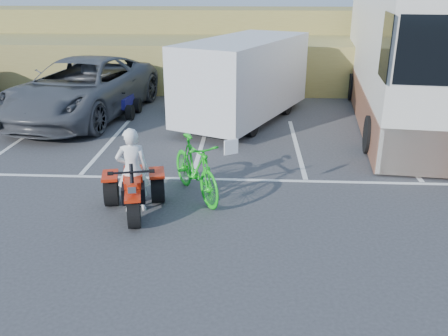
# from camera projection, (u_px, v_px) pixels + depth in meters

# --- Properties ---
(ground) EXTENTS (100.00, 100.00, 0.00)m
(ground) POSITION_uv_depth(u_px,v_px,m) (176.00, 228.00, 8.98)
(ground) COLOR #373739
(ground) RESTS_ON ground
(parking_stripes) EXTENTS (28.00, 5.16, 0.01)m
(parking_stripes) POSITION_uv_depth(u_px,v_px,m) (231.00, 155.00, 12.71)
(parking_stripes) COLOR white
(parking_stripes) RESTS_ON ground
(grass_embankment) EXTENTS (40.00, 8.50, 3.10)m
(grass_embankment) POSITION_uv_depth(u_px,v_px,m) (223.00, 47.00, 22.84)
(grass_embankment) COLOR olive
(grass_embankment) RESTS_ON ground
(red_trike_atv) EXTENTS (1.60, 1.92, 1.10)m
(red_trike_atv) POSITION_uv_depth(u_px,v_px,m) (135.00, 213.00, 9.56)
(red_trike_atv) COLOR red
(red_trike_atv) RESTS_ON ground
(rider) EXTENTS (0.71, 0.54, 1.74)m
(rider) POSITION_uv_depth(u_px,v_px,m) (132.00, 170.00, 9.37)
(rider) COLOR white
(rider) RESTS_ON ground
(green_dirt_bike) EXTENTS (1.64, 2.21, 1.32)m
(green_dirt_bike) POSITION_uv_depth(u_px,v_px,m) (196.00, 168.00, 10.06)
(green_dirt_bike) COLOR #14BF19
(green_dirt_bike) RESTS_ON ground
(grey_pickup) EXTENTS (4.33, 7.46, 1.95)m
(grey_pickup) POSITION_uv_depth(u_px,v_px,m) (82.00, 88.00, 16.09)
(grey_pickup) COLOR #484A50
(grey_pickup) RESTS_ON ground
(cargo_trailer) EXTENTS (4.49, 6.17, 2.68)m
(cargo_trailer) POSITION_uv_depth(u_px,v_px,m) (244.00, 77.00, 15.40)
(cargo_trailer) COLOR silver
(cargo_trailer) RESTS_ON ground
(rv_motorhome) EXTENTS (4.27, 11.71, 4.11)m
(rv_motorhome) POSITION_uv_depth(u_px,v_px,m) (405.00, 65.00, 15.71)
(rv_motorhome) COLOR silver
(rv_motorhome) RESTS_ON ground
(quad_atv_blue) EXTENTS (1.14, 1.49, 0.94)m
(quad_atv_blue) POSITION_uv_depth(u_px,v_px,m) (122.00, 116.00, 16.50)
(quad_atv_blue) COLOR navy
(quad_atv_blue) RESTS_ON ground
(quad_atv_green) EXTENTS (1.69, 1.96, 1.08)m
(quad_atv_green) POSITION_uv_depth(u_px,v_px,m) (188.00, 113.00, 16.84)
(quad_atv_green) COLOR #16631E
(quad_atv_green) RESTS_ON ground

